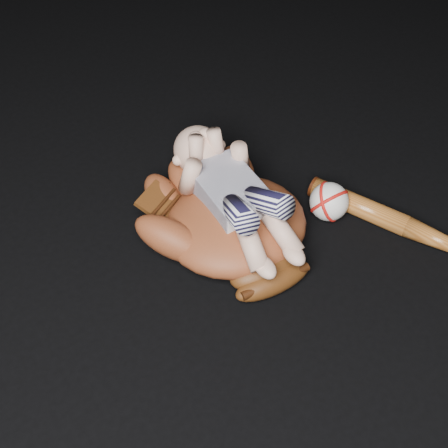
% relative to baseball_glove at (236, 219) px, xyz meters
% --- Properties ---
extents(baseball_glove, '(0.43, 0.47, 0.13)m').
position_rel_baseball_glove_xyz_m(baseball_glove, '(0.00, 0.00, 0.00)').
color(baseball_glove, maroon).
rests_on(baseball_glove, ground).
extents(newborn_baby, '(0.25, 0.41, 0.16)m').
position_rel_baseball_glove_xyz_m(newborn_baby, '(0.01, 0.00, 0.06)').
color(newborn_baby, '#DAA68C').
rests_on(newborn_baby, baseball_glove).
extents(baseball_bat, '(0.18, 0.48, 0.05)m').
position_rel_baseball_glove_xyz_m(baseball_bat, '(0.29, -0.24, -0.04)').
color(baseball_bat, brown).
rests_on(baseball_bat, ground).
extents(baseball, '(0.10, 0.10, 0.08)m').
position_rel_baseball_glove_xyz_m(baseball, '(0.20, -0.07, -0.02)').
color(baseball, white).
rests_on(baseball, ground).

